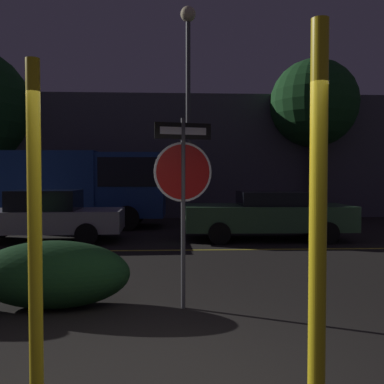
{
  "coord_description": "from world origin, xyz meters",
  "views": [
    {
      "loc": [
        0.04,
        -3.53,
        1.8
      ],
      "look_at": [
        0.43,
        4.35,
        1.52
      ],
      "focal_mm": 40.0,
      "sensor_mm": 36.0,
      "label": 1
    }
  ],
  "objects_px": {
    "passing_car_2": "(268,215)",
    "tree_0": "(314,104)",
    "stop_sign": "(183,176)",
    "delivery_truck": "(85,184)",
    "street_lamp": "(188,75)",
    "yellow_pole_right": "(318,221)",
    "passing_car_1": "(42,216)",
    "yellow_pole_left": "(35,228)",
    "hedge_bush_1": "(53,274)"
  },
  "relations": [
    {
      "from": "yellow_pole_right",
      "to": "street_lamp",
      "type": "bearing_deg",
      "value": 92.27
    },
    {
      "from": "stop_sign",
      "to": "delivery_truck",
      "type": "xyz_separation_m",
      "value": [
        -3.23,
        9.61,
        -0.25
      ]
    },
    {
      "from": "yellow_pole_right",
      "to": "tree_0",
      "type": "bearing_deg",
      "value": 71.44
    },
    {
      "from": "yellow_pole_right",
      "to": "street_lamp",
      "type": "height_order",
      "value": "street_lamp"
    },
    {
      "from": "stop_sign",
      "to": "passing_car_2",
      "type": "distance_m",
      "value": 6.94
    },
    {
      "from": "delivery_truck",
      "to": "street_lamp",
      "type": "height_order",
      "value": "street_lamp"
    },
    {
      "from": "stop_sign",
      "to": "street_lamp",
      "type": "xyz_separation_m",
      "value": [
        0.45,
        9.29,
        3.58
      ]
    },
    {
      "from": "hedge_bush_1",
      "to": "yellow_pole_right",
      "type": "bearing_deg",
      "value": -46.14
    },
    {
      "from": "yellow_pole_left",
      "to": "delivery_truck",
      "type": "height_order",
      "value": "yellow_pole_left"
    },
    {
      "from": "delivery_truck",
      "to": "tree_0",
      "type": "bearing_deg",
      "value": 108.75
    },
    {
      "from": "yellow_pole_left",
      "to": "passing_car_1",
      "type": "relative_size",
      "value": 0.6
    },
    {
      "from": "street_lamp",
      "to": "tree_0",
      "type": "distance_m",
      "value": 6.37
    },
    {
      "from": "tree_0",
      "to": "stop_sign",
      "type": "bearing_deg",
      "value": -115.8
    },
    {
      "from": "passing_car_1",
      "to": "tree_0",
      "type": "relative_size",
      "value": 0.68
    },
    {
      "from": "delivery_truck",
      "to": "tree_0",
      "type": "distance_m",
      "value": 10.21
    },
    {
      "from": "yellow_pole_right",
      "to": "yellow_pole_left",
      "type": "bearing_deg",
      "value": 168.17
    },
    {
      "from": "yellow_pole_right",
      "to": "passing_car_2",
      "type": "relative_size",
      "value": 0.61
    },
    {
      "from": "passing_car_1",
      "to": "street_lamp",
      "type": "xyz_separation_m",
      "value": [
        4.2,
        3.04,
        4.68
      ]
    },
    {
      "from": "yellow_pole_left",
      "to": "yellow_pole_right",
      "type": "relative_size",
      "value": 0.94
    },
    {
      "from": "passing_car_2",
      "to": "tree_0",
      "type": "xyz_separation_m",
      "value": [
        3.38,
        6.06,
        4.23
      ]
    },
    {
      "from": "stop_sign",
      "to": "yellow_pole_left",
      "type": "bearing_deg",
      "value": -132.94
    },
    {
      "from": "stop_sign",
      "to": "hedge_bush_1",
      "type": "distance_m",
      "value": 2.24
    },
    {
      "from": "yellow_pole_right",
      "to": "hedge_bush_1",
      "type": "bearing_deg",
      "value": 133.86
    },
    {
      "from": "street_lamp",
      "to": "tree_0",
      "type": "bearing_deg",
      "value": 29.23
    },
    {
      "from": "stop_sign",
      "to": "yellow_pole_left",
      "type": "xyz_separation_m",
      "value": [
        -1.29,
        -2.25,
        -0.43
      ]
    },
    {
      "from": "hedge_bush_1",
      "to": "passing_car_2",
      "type": "relative_size",
      "value": 0.44
    },
    {
      "from": "passing_car_2",
      "to": "street_lamp",
      "type": "height_order",
      "value": "street_lamp"
    },
    {
      "from": "yellow_pole_right",
      "to": "delivery_truck",
      "type": "xyz_separation_m",
      "value": [
        -4.15,
        12.32,
        0.08
      ]
    },
    {
      "from": "hedge_bush_1",
      "to": "passing_car_2",
      "type": "height_order",
      "value": "passing_car_2"
    },
    {
      "from": "stop_sign",
      "to": "delivery_truck",
      "type": "height_order",
      "value": "delivery_truck"
    },
    {
      "from": "hedge_bush_1",
      "to": "tree_0",
      "type": "height_order",
      "value": "tree_0"
    },
    {
      "from": "yellow_pole_left",
      "to": "passing_car_1",
      "type": "bearing_deg",
      "value": 106.19
    },
    {
      "from": "hedge_bush_1",
      "to": "delivery_truck",
      "type": "xyz_separation_m",
      "value": [
        -1.44,
        9.5,
        1.1
      ]
    },
    {
      "from": "yellow_pole_right",
      "to": "street_lamp",
      "type": "distance_m",
      "value": 12.63
    },
    {
      "from": "yellow_pole_left",
      "to": "hedge_bush_1",
      "type": "relative_size",
      "value": 1.31
    },
    {
      "from": "yellow_pole_left",
      "to": "delivery_truck",
      "type": "xyz_separation_m",
      "value": [
        -1.94,
        11.86,
        0.18
      ]
    },
    {
      "from": "stop_sign",
      "to": "street_lamp",
      "type": "height_order",
      "value": "street_lamp"
    },
    {
      "from": "stop_sign",
      "to": "passing_car_1",
      "type": "distance_m",
      "value": 7.37
    },
    {
      "from": "tree_0",
      "to": "street_lamp",
      "type": "bearing_deg",
      "value": -150.77
    },
    {
      "from": "stop_sign",
      "to": "yellow_pole_left",
      "type": "height_order",
      "value": "yellow_pole_left"
    },
    {
      "from": "yellow_pole_left",
      "to": "street_lamp",
      "type": "height_order",
      "value": "street_lamp"
    },
    {
      "from": "stop_sign",
      "to": "tree_0",
      "type": "bearing_deg",
      "value": 51.07
    },
    {
      "from": "yellow_pole_right",
      "to": "stop_sign",
      "type": "bearing_deg",
      "value": 108.76
    },
    {
      "from": "passing_car_2",
      "to": "street_lamp",
      "type": "xyz_separation_m",
      "value": [
        -2.17,
        2.96,
        4.68
      ]
    },
    {
      "from": "stop_sign",
      "to": "tree_0",
      "type": "distance_m",
      "value": 14.11
    },
    {
      "from": "hedge_bush_1",
      "to": "tree_0",
      "type": "distance_m",
      "value": 15.21
    },
    {
      "from": "passing_car_1",
      "to": "passing_car_2",
      "type": "relative_size",
      "value": 0.96
    },
    {
      "from": "delivery_truck",
      "to": "hedge_bush_1",
      "type": "bearing_deg",
      "value": 10.61
    },
    {
      "from": "stop_sign",
      "to": "passing_car_1",
      "type": "height_order",
      "value": "stop_sign"
    },
    {
      "from": "delivery_truck",
      "to": "street_lamp",
      "type": "xyz_separation_m",
      "value": [
        3.68,
        -0.32,
        3.83
      ]
    }
  ]
}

